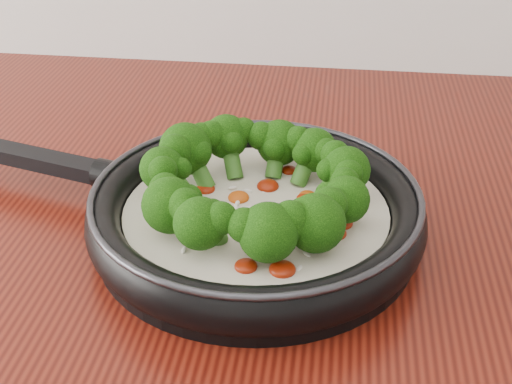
# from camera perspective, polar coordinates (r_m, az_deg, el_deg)

# --- Properties ---
(skillet) EXTENTS (0.51, 0.38, 0.09)m
(skillet) POSITION_cam_1_polar(r_m,az_deg,el_deg) (0.63, -0.27, -1.19)
(skillet) COLOR black
(skillet) RESTS_ON counter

